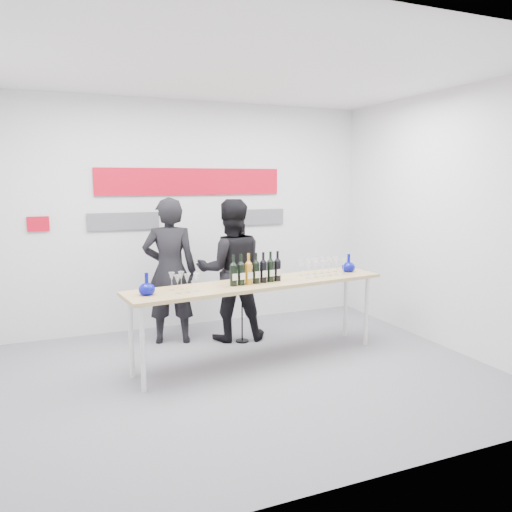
# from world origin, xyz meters

# --- Properties ---
(ground) EXTENTS (5.00, 5.00, 0.00)m
(ground) POSITION_xyz_m (0.00, 0.00, 0.00)
(ground) COLOR slate
(ground) RESTS_ON ground
(back_wall) EXTENTS (5.00, 0.04, 3.00)m
(back_wall) POSITION_xyz_m (0.00, 2.00, 1.50)
(back_wall) COLOR silver
(back_wall) RESTS_ON ground
(signage) EXTENTS (3.38, 0.02, 0.79)m
(signage) POSITION_xyz_m (-0.06, 1.97, 1.81)
(signage) COLOR red
(signage) RESTS_ON back_wall
(tasting_table) EXTENTS (2.98, 0.93, 0.88)m
(tasting_table) POSITION_xyz_m (0.29, 0.34, 0.81)
(tasting_table) COLOR tan
(tasting_table) RESTS_ON ground
(wine_bottles) EXTENTS (0.62, 0.15, 0.33)m
(wine_bottles) POSITION_xyz_m (0.23, 0.29, 1.04)
(wine_bottles) COLOR black
(wine_bottles) RESTS_ON tasting_table
(decanter_left) EXTENTS (0.16, 0.16, 0.21)m
(decanter_left) POSITION_xyz_m (-0.95, 0.20, 0.99)
(decanter_left) COLOR #070B88
(decanter_left) RESTS_ON tasting_table
(decanter_right) EXTENTS (0.16, 0.16, 0.21)m
(decanter_right) POSITION_xyz_m (1.52, 0.50, 0.99)
(decanter_right) COLOR #070B88
(decanter_right) RESTS_ON tasting_table
(glasses_left) EXTENTS (0.28, 0.23, 0.18)m
(glasses_left) POSITION_xyz_m (-0.59, 0.22, 0.97)
(glasses_left) COLOR silver
(glasses_left) RESTS_ON tasting_table
(glasses_right) EXTENTS (0.58, 0.28, 0.18)m
(glasses_right) POSITION_xyz_m (1.12, 0.44, 0.97)
(glasses_right) COLOR silver
(glasses_right) RESTS_ON tasting_table
(presenter_left) EXTENTS (0.74, 0.58, 1.77)m
(presenter_left) POSITION_xyz_m (-0.47, 1.33, 0.89)
(presenter_left) COLOR black
(presenter_left) RESTS_ON ground
(presenter_right) EXTENTS (0.96, 0.82, 1.75)m
(presenter_right) POSITION_xyz_m (0.25, 1.16, 0.87)
(presenter_right) COLOR black
(presenter_right) RESTS_ON ground
(mic_stand) EXTENTS (0.16, 0.16, 1.36)m
(mic_stand) POSITION_xyz_m (0.33, 0.99, 0.42)
(mic_stand) COLOR black
(mic_stand) RESTS_ON ground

